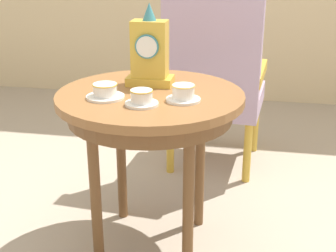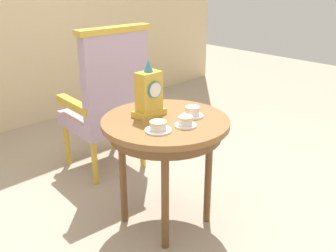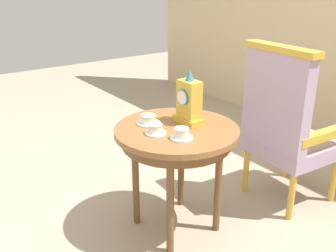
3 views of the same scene
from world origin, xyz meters
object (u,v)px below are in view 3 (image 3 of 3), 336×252
armchair (285,124)px  teacup_right (155,130)px  teacup_left (148,120)px  mantel_clock (189,102)px  side_table (177,140)px  teacup_center (181,134)px

armchair → teacup_right: bearing=-100.7°
teacup_left → teacup_right: 0.17m
mantel_clock → teacup_left: bearing=-121.4°
teacup_left → armchair: (0.34, 0.90, -0.13)m
teacup_right → armchair: bearing=79.3°
side_table → teacup_right: teacup_right is taller
side_table → armchair: 0.82m
mantel_clock → armchair: size_ratio=0.29×
side_table → teacup_left: size_ratio=5.13×
teacup_center → mantel_clock: mantel_clock is taller
side_table → teacup_left: 0.21m
side_table → teacup_left: (-0.15, -0.10, 0.10)m
armchair → side_table: bearing=-103.0°
mantel_clock → side_table: bearing=-77.6°
side_table → teacup_center: (0.15, -0.08, 0.11)m
side_table → teacup_right: size_ratio=6.07×
side_table → mantel_clock: 0.24m
side_table → armchair: bearing=77.0°
side_table → teacup_center: 0.20m
teacup_center → armchair: size_ratio=0.11×
side_table → teacup_right: 0.19m
side_table → armchair: armchair is taller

